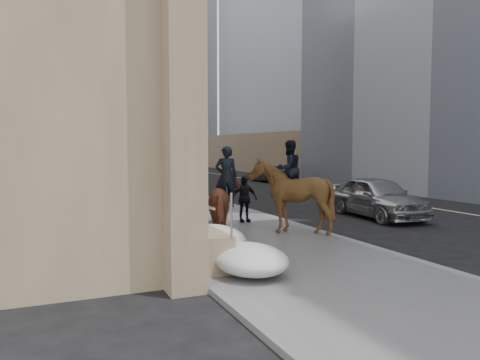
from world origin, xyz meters
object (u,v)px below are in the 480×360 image
Objects in this scene: mounted_horse_left at (226,203)px; car_silver at (377,197)px; pedestrian at (244,199)px; mounted_horse_right at (291,193)px; car_grey at (269,174)px.

car_silver is at bearing -145.86° from mounted_horse_left.
mounted_horse_left reaches higher than pedestrian.
mounted_horse_right is 1.73× the size of pedestrian.
mounted_horse_right reaches higher than car_grey.
mounted_horse_right is 21.33m from car_grey.
pedestrian is 0.38× the size of car_grey.
car_grey is at bearing -124.36° from mounted_horse_right.
car_silver is 17.87m from car_grey.
car_silver is 1.09× the size of car_grey.
car_silver reaches higher than car_grey.
mounted_horse_right is (2.14, 0.12, 0.19)m from mounted_horse_left.
car_grey is (9.09, 19.29, -0.71)m from mounted_horse_right.
pedestrian is (1.66, 2.49, -0.21)m from mounted_horse_left.
mounted_horse_left is 3.00m from pedestrian.
mounted_horse_right is at bearing 59.72° from car_grey.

